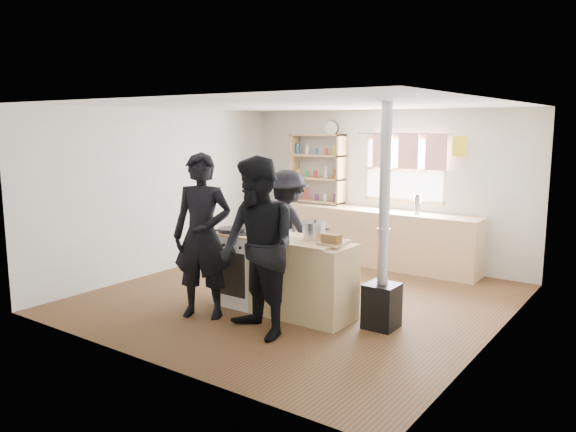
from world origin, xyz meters
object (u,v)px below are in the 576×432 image
object	(u,v)px
roast_tray	(275,233)
person_near_right	(258,248)
thermos	(417,205)
person_near_left	(202,236)
skillet_greens	(232,230)
person_far	(287,229)
cooking_island	(282,274)
flue_heater	(383,272)
stockpot_stove	(260,224)
bread_board	(331,240)
stockpot_counter	(315,230)

from	to	relation	value
roast_tray	person_near_right	xyz separation A→B (m)	(0.36, -0.80, 0.00)
thermos	person_near_left	distance (m)	3.65
skillet_greens	person_far	bearing A→B (deg)	83.67
skillet_greens	person_near_left	distance (m)	0.55
cooking_island	skillet_greens	world-z (taller)	skillet_greens
thermos	flue_heater	xyz separation A→B (m)	(0.68, -2.58, -0.39)
person_far	person_near_left	bearing A→B (deg)	94.99
skillet_greens	person_near_right	world-z (taller)	person_near_right
thermos	person_far	bearing A→B (deg)	-121.39
person_far	thermos	bearing A→B (deg)	-113.22
skillet_greens	stockpot_stove	size ratio (longest dim) A/B	1.93
skillet_greens	flue_heater	distance (m)	1.98
flue_heater	cooking_island	bearing A→B (deg)	-171.20
stockpot_stove	person_near_left	world-z (taller)	person_near_left
person_near_right	bread_board	bearing A→B (deg)	77.70
skillet_greens	person_near_right	xyz separation A→B (m)	(0.95, -0.66, 0.01)
skillet_greens	person_far	world-z (taller)	person_far
bread_board	person_near_left	xyz separation A→B (m)	(-1.38, -0.62, -0.01)
flue_heater	person_near_left	size ratio (longest dim) A/B	1.29
person_far	bread_board	bearing A→B (deg)	151.21
bread_board	person_near_left	world-z (taller)	person_near_left
person_near_left	person_far	xyz separation A→B (m)	(0.09, 1.59, -0.15)
thermos	person_far	world-z (taller)	person_far
stockpot_counter	person_near_left	distance (m)	1.32
stockpot_stove	stockpot_counter	xyz separation A→B (m)	(0.86, -0.05, 0.01)
thermos	person_far	distance (m)	2.18
cooking_island	stockpot_stove	bearing A→B (deg)	160.05
person_near_right	person_far	world-z (taller)	person_near_right
roast_tray	person_far	distance (m)	1.03
flue_heater	stockpot_counter	bearing A→B (deg)	-175.36
flue_heater	person_far	world-z (taller)	flue_heater
stockpot_counter	person_far	size ratio (longest dim) A/B	0.19
person_near_right	person_near_left	bearing A→B (deg)	-167.51
thermos	person_near_right	distance (m)	3.57
stockpot_stove	person_near_right	distance (m)	1.21
thermos	cooking_island	xyz separation A→B (m)	(-0.56, -2.77, -0.58)
skillet_greens	person_near_right	distance (m)	1.16
flue_heater	person_near_left	bearing A→B (deg)	-155.47
cooking_island	flue_heater	size ratio (longest dim) A/B	0.79
bread_board	person_far	xyz separation A→B (m)	(-1.29, 0.97, -0.16)
cooking_island	stockpot_counter	bearing A→B (deg)	17.44
skillet_greens	roast_tray	bearing A→B (deg)	13.09
bread_board	person_far	bearing A→B (deg)	143.04
skillet_greens	flue_heater	xyz separation A→B (m)	(1.93, 0.32, -0.31)
flue_heater	person_far	size ratio (longest dim) A/B	1.52
roast_tray	bread_board	bearing A→B (deg)	-4.34
roast_tray	thermos	bearing A→B (deg)	76.50
stockpot_stove	cooking_island	bearing A→B (deg)	-19.95
cooking_island	stockpot_counter	size ratio (longest dim) A/B	6.45
thermos	person_near_right	bearing A→B (deg)	-94.80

